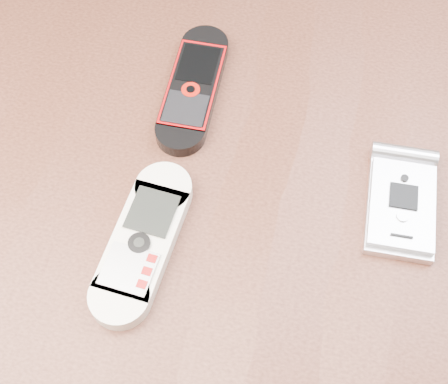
{
  "coord_description": "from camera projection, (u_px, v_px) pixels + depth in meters",
  "views": [
    {
      "loc": [
        0.06,
        -0.27,
        1.24
      ],
      "look_at": [
        0.01,
        0.0,
        0.76
      ],
      "focal_mm": 50.0,
      "sensor_mm": 36.0,
      "label": 1
    }
  ],
  "objects": [
    {
      "name": "ground",
      "position": [
        221.0,
        383.0,
        1.22
      ],
      "size": [
        4.0,
        4.0,
        0.0
      ],
      "primitive_type": "plane",
      "color": "#472B19",
      "rests_on": "ground"
    },
    {
      "name": "table",
      "position": [
        219.0,
        245.0,
        0.66
      ],
      "size": [
        1.2,
        0.8,
        0.75
      ],
      "color": "black",
      "rests_on": "ground"
    },
    {
      "name": "nokia_white",
      "position": [
        143.0,
        241.0,
        0.53
      ],
      "size": [
        0.07,
        0.16,
        0.02
      ],
      "primitive_type": "cube",
      "rotation": [
        0.0,
        0.0,
        -0.1
      ],
      "color": "white",
      "rests_on": "table"
    },
    {
      "name": "nokia_black_red",
      "position": [
        193.0,
        87.0,
        0.62
      ],
      "size": [
        0.05,
        0.16,
        0.02
      ],
      "primitive_type": "cube",
      "rotation": [
        0.0,
        0.0,
        -0.0
      ],
      "color": "black",
      "rests_on": "table"
    },
    {
      "name": "motorola_razr",
      "position": [
        401.0,
        203.0,
        0.55
      ],
      "size": [
        0.06,
        0.12,
        0.02
      ],
      "primitive_type": "cube",
      "rotation": [
        0.0,
        0.0,
        0.01
      ],
      "color": "silver",
      "rests_on": "table"
    }
  ]
}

